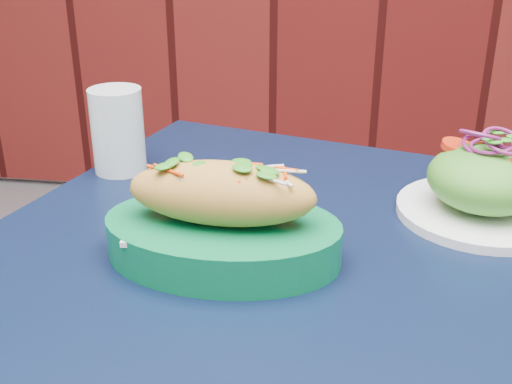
# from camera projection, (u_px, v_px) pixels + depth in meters

# --- Properties ---
(cafe_table) EXTENTS (0.98, 0.98, 0.75)m
(cafe_table) POSITION_uv_depth(u_px,v_px,m) (312.00, 334.00, 0.73)
(cafe_table) COLOR black
(cafe_table) RESTS_ON ground
(banh_mi_basket) EXTENTS (0.27, 0.18, 0.12)m
(banh_mi_basket) POSITION_uv_depth(u_px,v_px,m) (222.00, 221.00, 0.70)
(banh_mi_basket) COLOR #08693B
(banh_mi_basket) RESTS_ON cafe_table
(salad_plate) EXTENTS (0.21, 0.21, 0.11)m
(salad_plate) POSITION_uv_depth(u_px,v_px,m) (485.00, 185.00, 0.80)
(salad_plate) COLOR white
(salad_plate) RESTS_ON cafe_table
(water_glass) EXTENTS (0.08, 0.08, 0.12)m
(water_glass) POSITION_uv_depth(u_px,v_px,m) (118.00, 131.00, 0.93)
(water_glass) COLOR silver
(water_glass) RESTS_ON cafe_table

